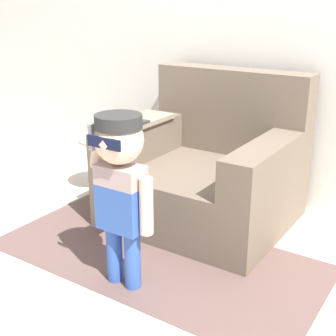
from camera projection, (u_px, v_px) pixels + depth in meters
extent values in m
plane|color=beige|center=(206.00, 226.00, 3.07)|extent=(10.00, 10.00, 0.00)
cube|color=silver|center=(259.00, 16.00, 3.15)|extent=(10.00, 0.05, 2.60)
cube|color=#6B5B4C|center=(202.00, 193.00, 3.11)|extent=(1.11, 0.99, 0.38)
cube|color=#6B5B4C|center=(232.00, 111.00, 3.26)|extent=(1.11, 0.20, 0.58)
cube|color=#6B5B4C|center=(138.00, 141.00, 3.16)|extent=(0.20, 0.79, 0.24)
cube|color=#6B5B4C|center=(263.00, 166.00, 2.69)|extent=(0.20, 0.79, 0.24)
cube|color=gray|center=(138.00, 121.00, 3.11)|extent=(0.24, 0.55, 0.03)
cylinder|color=#3356AD|center=(115.00, 253.00, 2.43)|extent=(0.08, 0.08, 0.32)
cylinder|color=#3356AD|center=(133.00, 260.00, 2.37)|extent=(0.08, 0.08, 0.32)
cube|color=#3356AD|center=(122.00, 207.00, 2.31)|extent=(0.24, 0.13, 0.24)
cube|color=#B29993|center=(120.00, 175.00, 2.25)|extent=(0.24, 0.13, 0.10)
sphere|color=beige|center=(119.00, 140.00, 2.19)|extent=(0.24, 0.24, 0.24)
cylinder|color=#2D2D2D|center=(118.00, 121.00, 2.16)|extent=(0.22, 0.22, 0.06)
cube|color=#2D2D2D|center=(133.00, 122.00, 2.25)|extent=(0.13, 0.11, 0.01)
cube|color=#0F1433|center=(104.00, 143.00, 2.10)|extent=(0.19, 0.01, 0.05)
cylinder|color=beige|center=(146.00, 206.00, 2.21)|extent=(0.07, 0.07, 0.29)
cylinder|color=beige|center=(98.00, 151.00, 2.29)|extent=(0.09, 0.07, 0.17)
cube|color=gray|center=(95.00, 136.00, 2.25)|extent=(0.02, 0.07, 0.13)
cylinder|color=beige|center=(105.00, 189.00, 3.66)|extent=(0.24, 0.24, 0.02)
cylinder|color=beige|center=(104.00, 166.00, 3.59)|extent=(0.07, 0.07, 0.40)
cylinder|color=beige|center=(103.00, 139.00, 3.52)|extent=(0.37, 0.37, 0.02)
cube|color=brown|center=(156.00, 255.00, 2.71)|extent=(1.89, 0.93, 0.01)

